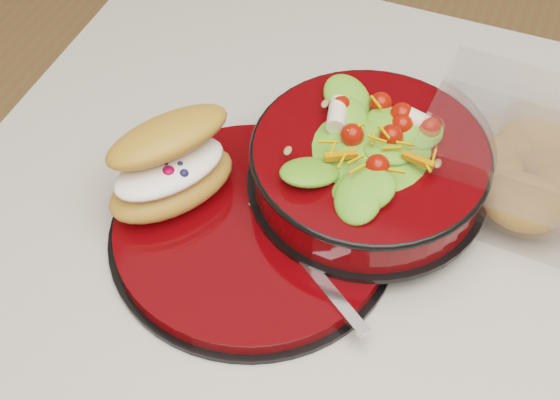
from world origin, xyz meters
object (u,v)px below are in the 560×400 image
at_px(croissant, 173,166).
at_px(salad_bowl, 370,159).
at_px(pastry_box, 534,164).
at_px(fork, 309,266).
at_px(dinner_plate, 253,230).

bearing_deg(croissant, salad_bowl, -32.12).
bearing_deg(pastry_box, fork, -129.80).
distance_m(croissant, pastry_box, 0.34).
bearing_deg(croissant, fork, -70.24).
height_order(dinner_plate, fork, fork).
relative_size(dinner_plate, pastry_box, 1.25).
relative_size(croissant, pastry_box, 0.73).
xyz_separation_m(dinner_plate, pastry_box, (0.23, 0.15, 0.03)).
height_order(croissant, pastry_box, croissant).
bearing_deg(salad_bowl, croissant, -155.52).
bearing_deg(pastry_box, salad_bowl, -153.38).
height_order(dinner_plate, pastry_box, pastry_box).
bearing_deg(croissant, pastry_box, -32.56).
bearing_deg(dinner_plate, pastry_box, 33.04).
distance_m(dinner_plate, fork, 0.07).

